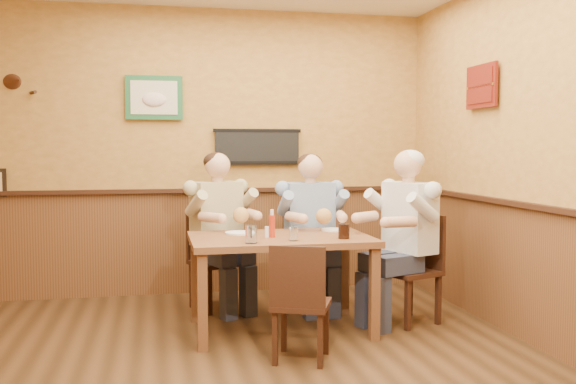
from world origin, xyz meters
The scene contains 17 objects.
room centered at (0.14, 0.17, 1.69)m, with size 5.02×5.03×2.81m.
dining_table centered at (0.75, 1.02, 0.66)m, with size 1.40×0.90×0.75m.
chair_back_left centered at (0.33, 1.81, 0.44)m, with size 0.41×0.41×0.88m, color #361D11, non-canonical shape.
chair_back_right centered at (1.15, 1.68, 0.44)m, with size 0.40×0.40×0.87m, color #361D11, non-canonical shape.
chair_right_end centered at (1.83, 1.02, 0.45)m, with size 0.41×0.41×0.89m, color #361D11, non-canonical shape.
chair_near_side centered at (0.76, 0.30, 0.40)m, with size 0.37×0.37×0.81m, color #361D11, non-canonical shape.
diner_tan_shirt centered at (0.33, 1.81, 0.63)m, with size 0.58×0.58×1.26m, color #CBBB8B, non-canonical shape.
diner_blue_polo centered at (1.15, 1.68, 0.62)m, with size 0.57×0.57×1.25m, color #788EB4, non-canonical shape.
diner_white_elder centered at (1.83, 1.02, 0.64)m, with size 0.59×0.59×1.28m, color silver, non-canonical shape.
water_glass_left centered at (0.47, 0.70, 0.82)m, with size 0.09×0.09×0.13m, color silver.
water_glass_mid centered at (0.80, 0.77, 0.80)m, with size 0.07×0.07×0.10m, color white.
cola_tumbler centered at (1.20, 0.79, 0.81)m, with size 0.09×0.09×0.11m, color black.
hot_sauce_bottle centered at (0.68, 0.97, 0.85)m, with size 0.05×0.05×0.20m, color #B22A13.
salt_shaker centered at (0.64, 0.98, 0.79)m, with size 0.03×0.03×0.08m, color white.
pepper_shaker centered at (0.51, 0.99, 0.79)m, with size 0.03×0.03×0.08m, color black.
plate_far_left centered at (0.45, 1.23, 0.76)m, with size 0.23×0.23×0.02m, color white.
plate_far_right centered at (1.26, 1.26, 0.76)m, with size 0.21×0.21×0.01m, color white.
Camera 1 is at (-0.21, -3.87, 1.45)m, focal length 40.00 mm.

